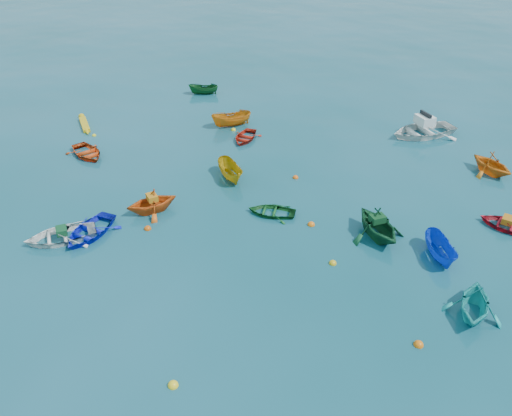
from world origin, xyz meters
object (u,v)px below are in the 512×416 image
Objects in this scene: dinghy_white_near at (62,240)px; dinghy_blue_sw at (90,235)px; kayak_yellow at (85,126)px; motorboat_white at (422,135)px.

dinghy_blue_sw is at bearing 85.68° from dinghy_white_near.
motorboat_white is at bearing -27.15° from kayak_yellow.
dinghy_blue_sw is 23.42m from motorboat_white.
motorboat_white is at bearing 53.39° from dinghy_blue_sw.
dinghy_white_near is at bearing -140.01° from dinghy_blue_sw.
motorboat_white is (19.93, 14.00, 0.00)m from kayak_yellow.
kayak_yellow is at bearing -113.95° from motorboat_white.
dinghy_blue_sw is 14.30m from kayak_yellow.
dinghy_blue_sw is 0.67× the size of motorboat_white.
dinghy_white_near is 14.38m from kayak_yellow.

